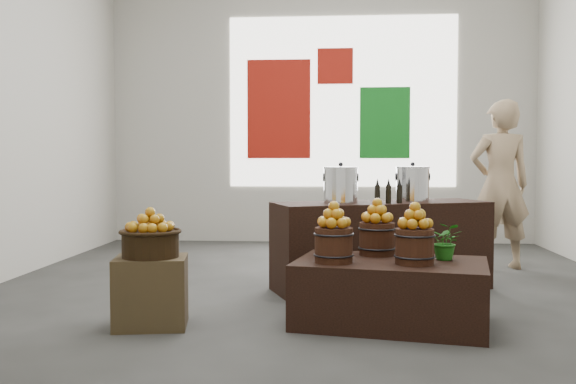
# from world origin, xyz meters

# --- Properties ---
(ground) EXTENTS (7.00, 7.00, 0.00)m
(ground) POSITION_xyz_m (0.00, 0.00, 0.00)
(ground) COLOR #3C3D3A
(ground) RESTS_ON ground
(back_wall) EXTENTS (6.00, 0.04, 4.00)m
(back_wall) POSITION_xyz_m (0.00, 3.50, 2.00)
(back_wall) COLOR #B4B2A7
(back_wall) RESTS_ON ground
(back_opening) EXTENTS (3.20, 0.02, 2.40)m
(back_opening) POSITION_xyz_m (0.30, 3.48, 2.00)
(back_opening) COLOR white
(back_opening) RESTS_ON back_wall
(deco_red_left) EXTENTS (0.90, 0.04, 1.40)m
(deco_red_left) POSITION_xyz_m (-0.60, 3.47, 1.90)
(deco_red_left) COLOR #9C160C
(deco_red_left) RESTS_ON back_wall
(deco_green_right) EXTENTS (0.70, 0.04, 1.00)m
(deco_green_right) POSITION_xyz_m (0.90, 3.47, 1.70)
(deco_green_right) COLOR #11711B
(deco_green_right) RESTS_ON back_wall
(deco_red_upper) EXTENTS (0.50, 0.04, 0.50)m
(deco_red_upper) POSITION_xyz_m (0.20, 3.47, 2.50)
(deco_red_upper) COLOR #9C160C
(deco_red_upper) RESTS_ON back_wall
(crate) EXTENTS (0.56, 0.49, 0.50)m
(crate) POSITION_xyz_m (-1.10, -1.24, 0.25)
(crate) COLOR #4C3F23
(crate) RESTS_ON ground
(wicker_basket) EXTENTS (0.40, 0.40, 0.18)m
(wicker_basket) POSITION_xyz_m (-1.10, -1.24, 0.59)
(wicker_basket) COLOR black
(wicker_basket) RESTS_ON crate
(apples_in_basket) EXTENTS (0.31, 0.31, 0.17)m
(apples_in_basket) POSITION_xyz_m (-1.10, -1.24, 0.76)
(apples_in_basket) COLOR #911804
(apples_in_basket) RESTS_ON wicker_basket
(display_table) EXTENTS (1.47, 1.07, 0.46)m
(display_table) POSITION_xyz_m (0.61, -1.06, 0.23)
(display_table) COLOR black
(display_table) RESTS_ON ground
(apple_bucket_front_left) EXTENTS (0.27, 0.27, 0.25)m
(apple_bucket_front_left) POSITION_xyz_m (0.20, -1.16, 0.59)
(apple_bucket_front_left) COLOR #371C0F
(apple_bucket_front_left) RESTS_ON display_table
(apples_in_bucket_front_left) EXTENTS (0.20, 0.20, 0.18)m
(apples_in_bucket_front_left) POSITION_xyz_m (0.20, -1.16, 0.80)
(apples_in_bucket_front_left) COLOR #911804
(apples_in_bucket_front_left) RESTS_ON apple_bucket_front_left
(apple_bucket_front_right) EXTENTS (0.27, 0.27, 0.25)m
(apple_bucket_front_right) POSITION_xyz_m (0.76, -1.19, 0.59)
(apple_bucket_front_right) COLOR #371C0F
(apple_bucket_front_right) RESTS_ON display_table
(apples_in_bucket_front_right) EXTENTS (0.20, 0.20, 0.18)m
(apples_in_bucket_front_right) POSITION_xyz_m (0.76, -1.19, 0.80)
(apples_in_bucket_front_right) COLOR #911804
(apples_in_bucket_front_right) RESTS_ON apple_bucket_front_right
(apple_bucket_rear) EXTENTS (0.27, 0.27, 0.25)m
(apple_bucket_rear) POSITION_xyz_m (0.53, -0.79, 0.59)
(apple_bucket_rear) COLOR #371C0F
(apple_bucket_rear) RESTS_ON display_table
(apples_in_bucket_rear) EXTENTS (0.20, 0.20, 0.18)m
(apples_in_bucket_rear) POSITION_xyz_m (0.53, -0.79, 0.80)
(apples_in_bucket_rear) COLOR #911804
(apples_in_bucket_rear) RESTS_ON apple_bucket_rear
(herb_garnish_right) EXTENTS (0.31, 0.29, 0.27)m
(herb_garnish_right) POSITION_xyz_m (1.01, -0.99, 0.60)
(herb_garnish_right) COLOR #185E13
(herb_garnish_right) RESTS_ON display_table
(herb_garnish_left) EXTENTS (0.16, 0.14, 0.27)m
(herb_garnish_left) POSITION_xyz_m (0.14, -0.81, 0.60)
(herb_garnish_left) COLOR #185E13
(herb_garnish_left) RESTS_ON display_table
(counter) EXTENTS (2.05, 1.29, 0.80)m
(counter) POSITION_xyz_m (0.63, 0.20, 0.40)
(counter) COLOR black
(counter) RESTS_ON ground
(stock_pot_left) EXTENTS (0.30, 0.30, 0.30)m
(stock_pot_left) POSITION_xyz_m (0.26, 0.06, 0.95)
(stock_pot_left) COLOR silver
(stock_pot_left) RESTS_ON counter
(stock_pot_center) EXTENTS (0.30, 0.30, 0.30)m
(stock_pot_center) POSITION_xyz_m (0.92, 0.32, 0.95)
(stock_pot_center) COLOR silver
(stock_pot_center) RESTS_ON counter
(oil_cruets) EXTENTS (0.22, 0.13, 0.22)m
(oil_cruets) POSITION_xyz_m (0.70, 0.02, 0.91)
(oil_cruets) COLOR black
(oil_cruets) RESTS_ON counter
(shopper) EXTENTS (0.72, 0.52, 1.83)m
(shopper) POSITION_xyz_m (1.99, 1.41, 0.91)
(shopper) COLOR #9E8260
(shopper) RESTS_ON ground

